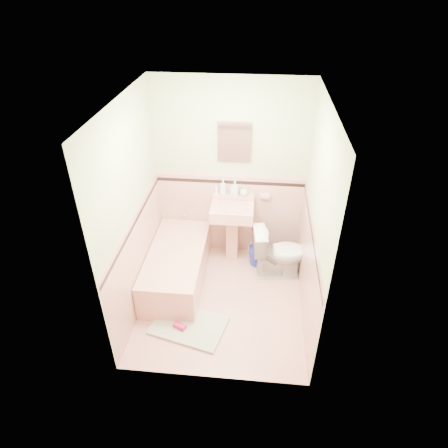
# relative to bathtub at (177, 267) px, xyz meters

# --- Properties ---
(floor) EXTENTS (2.20, 2.20, 0.00)m
(floor) POSITION_rel_bathtub_xyz_m (0.63, -0.33, -0.23)
(floor) COLOR #DC9E90
(floor) RESTS_ON ground
(ceiling) EXTENTS (2.20, 2.20, 0.00)m
(ceiling) POSITION_rel_bathtub_xyz_m (0.63, -0.33, 2.27)
(ceiling) COLOR white
(ceiling) RESTS_ON ground
(wall_back) EXTENTS (2.50, 0.00, 2.50)m
(wall_back) POSITION_rel_bathtub_xyz_m (0.63, 0.77, 1.02)
(wall_back) COLOR beige
(wall_back) RESTS_ON ground
(wall_front) EXTENTS (2.50, 0.00, 2.50)m
(wall_front) POSITION_rel_bathtub_xyz_m (0.63, -1.43, 1.02)
(wall_front) COLOR beige
(wall_front) RESTS_ON ground
(wall_left) EXTENTS (0.00, 2.50, 2.50)m
(wall_left) POSITION_rel_bathtub_xyz_m (-0.37, -0.33, 1.02)
(wall_left) COLOR beige
(wall_left) RESTS_ON ground
(wall_right) EXTENTS (0.00, 2.50, 2.50)m
(wall_right) POSITION_rel_bathtub_xyz_m (1.63, -0.33, 1.02)
(wall_right) COLOR beige
(wall_right) RESTS_ON ground
(wainscot_back) EXTENTS (2.00, 0.00, 2.00)m
(wainscot_back) POSITION_rel_bathtub_xyz_m (0.63, 0.76, 0.38)
(wainscot_back) COLOR #DEA395
(wainscot_back) RESTS_ON ground
(wainscot_front) EXTENTS (2.00, 0.00, 2.00)m
(wainscot_front) POSITION_rel_bathtub_xyz_m (0.63, -1.42, 0.38)
(wainscot_front) COLOR #DEA395
(wainscot_front) RESTS_ON ground
(wainscot_left) EXTENTS (0.00, 2.20, 2.20)m
(wainscot_left) POSITION_rel_bathtub_xyz_m (-0.36, -0.33, 0.38)
(wainscot_left) COLOR #DEA395
(wainscot_left) RESTS_ON ground
(wainscot_right) EXTENTS (0.00, 2.20, 2.20)m
(wainscot_right) POSITION_rel_bathtub_xyz_m (1.62, -0.33, 0.38)
(wainscot_right) COLOR #DEA395
(wainscot_right) RESTS_ON ground
(accent_back) EXTENTS (2.00, 0.00, 2.00)m
(accent_back) POSITION_rel_bathtub_xyz_m (0.63, 0.75, 0.90)
(accent_back) COLOR black
(accent_back) RESTS_ON ground
(accent_front) EXTENTS (2.00, 0.00, 2.00)m
(accent_front) POSITION_rel_bathtub_xyz_m (0.63, -1.41, 0.90)
(accent_front) COLOR black
(accent_front) RESTS_ON ground
(accent_left) EXTENTS (0.00, 2.20, 2.20)m
(accent_left) POSITION_rel_bathtub_xyz_m (-0.35, -0.33, 0.89)
(accent_left) COLOR black
(accent_left) RESTS_ON ground
(accent_right) EXTENTS (0.00, 2.20, 2.20)m
(accent_right) POSITION_rel_bathtub_xyz_m (1.61, -0.33, 0.89)
(accent_right) COLOR black
(accent_right) RESTS_ON ground
(cap_back) EXTENTS (2.00, 0.00, 2.00)m
(cap_back) POSITION_rel_bathtub_xyz_m (0.63, 0.75, 0.99)
(cap_back) COLOR #DC9D95
(cap_back) RESTS_ON ground
(cap_front) EXTENTS (2.00, 0.00, 2.00)m
(cap_front) POSITION_rel_bathtub_xyz_m (0.63, -1.41, 0.99)
(cap_front) COLOR #DC9D95
(cap_front) RESTS_ON ground
(cap_left) EXTENTS (0.00, 2.20, 2.20)m
(cap_left) POSITION_rel_bathtub_xyz_m (-0.35, -0.33, 1.00)
(cap_left) COLOR #DC9D95
(cap_left) RESTS_ON ground
(cap_right) EXTENTS (0.00, 2.20, 2.20)m
(cap_right) POSITION_rel_bathtub_xyz_m (1.61, -0.33, 1.00)
(cap_right) COLOR #DC9D95
(cap_right) RESTS_ON ground
(bathtub) EXTENTS (0.70, 1.50, 0.45)m
(bathtub) POSITION_rel_bathtub_xyz_m (0.00, 0.00, 0.00)
(bathtub) COLOR tan
(bathtub) RESTS_ON floor
(tub_faucet) EXTENTS (0.04, 0.12, 0.04)m
(tub_faucet) POSITION_rel_bathtub_xyz_m (0.00, 0.72, 0.41)
(tub_faucet) COLOR silver
(tub_faucet) RESTS_ON wall_back
(sink) EXTENTS (0.57, 0.48, 0.89)m
(sink) POSITION_rel_bathtub_xyz_m (0.68, 0.53, 0.22)
(sink) COLOR tan
(sink) RESTS_ON floor
(sink_faucet) EXTENTS (0.02, 0.02, 0.10)m
(sink_faucet) POSITION_rel_bathtub_xyz_m (0.68, 0.67, 0.72)
(sink_faucet) COLOR silver
(sink_faucet) RESTS_ON sink
(medicine_cabinet) EXTENTS (0.38, 0.04, 0.48)m
(medicine_cabinet) POSITION_rel_bathtub_xyz_m (0.68, 0.74, 1.47)
(medicine_cabinet) COLOR white
(medicine_cabinet) RESTS_ON wall_back
(soap_dish) EXTENTS (0.13, 0.08, 0.04)m
(soap_dish) POSITION_rel_bathtub_xyz_m (1.10, 0.73, 0.72)
(soap_dish) COLOR tan
(soap_dish) RESTS_ON wall_back
(soap_bottle_left) EXTENTS (0.10, 0.10, 0.22)m
(soap_bottle_left) POSITION_rel_bathtub_xyz_m (0.54, 0.71, 0.84)
(soap_bottle_left) COLOR #B2B2B2
(soap_bottle_left) RESTS_ON sink
(soap_bottle_mid) EXTENTS (0.11, 0.11, 0.21)m
(soap_bottle_mid) POSITION_rel_bathtub_xyz_m (0.70, 0.71, 0.83)
(soap_bottle_mid) COLOR #B2B2B2
(soap_bottle_mid) RESTS_ON sink
(soap_bottle_right) EXTENTS (0.14, 0.14, 0.14)m
(soap_bottle_right) POSITION_rel_bathtub_xyz_m (0.82, 0.71, 0.80)
(soap_bottle_right) COLOR #B2B2B2
(soap_bottle_right) RESTS_ON sink
(tube) EXTENTS (0.04, 0.04, 0.12)m
(tube) POSITION_rel_bathtub_xyz_m (0.45, 0.71, 0.79)
(tube) COLOR white
(tube) RESTS_ON sink
(toilet) EXTENTS (0.76, 0.50, 0.73)m
(toilet) POSITION_rel_bathtub_xyz_m (1.34, 0.26, 0.14)
(toilet) COLOR white
(toilet) RESTS_ON floor
(bucket) EXTENTS (0.31, 0.31, 0.26)m
(bucket) POSITION_rel_bathtub_xyz_m (1.05, 0.46, -0.09)
(bucket) COLOR navy
(bucket) RESTS_ON floor
(bath_mat) EXTENTS (0.94, 0.74, 0.03)m
(bath_mat) POSITION_rel_bathtub_xyz_m (0.29, -0.79, -0.21)
(bath_mat) COLOR #99A287
(bath_mat) RESTS_ON floor
(shoe) EXTENTS (0.16, 0.12, 0.06)m
(shoe) POSITION_rel_bathtub_xyz_m (0.19, -0.85, -0.16)
(shoe) COLOR #BF1E59
(shoe) RESTS_ON bath_mat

